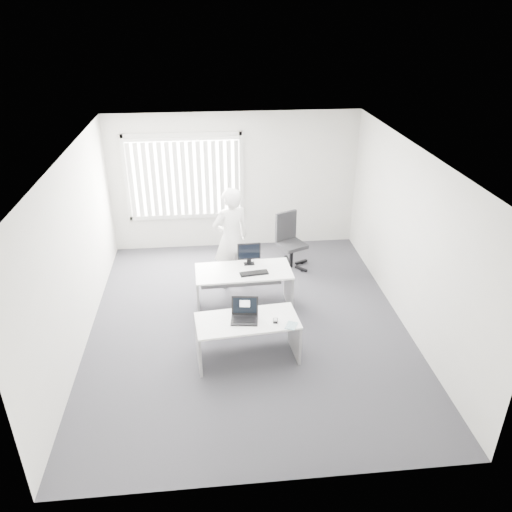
{
  "coord_description": "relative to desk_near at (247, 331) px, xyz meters",
  "views": [
    {
      "loc": [
        -0.55,
        -6.67,
        4.64
      ],
      "look_at": [
        0.15,
        0.15,
        1.15
      ],
      "focal_mm": 35.0,
      "sensor_mm": 36.0,
      "label": 1
    }
  ],
  "objects": [
    {
      "name": "laptop",
      "position": [
        -0.04,
        -0.02,
        0.33
      ],
      "size": [
        0.42,
        0.38,
        0.29
      ],
      "primitive_type": null,
      "rotation": [
        0.0,
        0.0,
        -0.13
      ],
      "color": "black",
      "rests_on": "desk_near"
    },
    {
      "name": "wall_front",
      "position": [
        0.08,
        -2.15,
        0.93
      ],
      "size": [
        5.0,
        0.02,
        2.8
      ],
      "primitive_type": "cube",
      "color": "silver",
      "rests_on": "ground"
    },
    {
      "name": "desk_near",
      "position": [
        0.0,
        0.0,
        0.0
      ],
      "size": [
        1.5,
        0.81,
        0.66
      ],
      "rotation": [
        0.0,
        0.0,
        0.09
      ],
      "color": "white",
      "rests_on": "ground"
    },
    {
      "name": "blinds",
      "position": [
        -0.92,
        3.75,
        1.05
      ],
      "size": [
        2.2,
        0.1,
        1.5
      ],
      "primitive_type": null,
      "color": "silver",
      "rests_on": "wall_back"
    },
    {
      "name": "booklet",
      "position": [
        0.59,
        -0.2,
        0.19
      ],
      "size": [
        0.21,
        0.24,
        0.01
      ],
      "primitive_type": "cube",
      "rotation": [
        0.0,
        0.0,
        -0.43
      ],
      "color": "white",
      "rests_on": "desk_near"
    },
    {
      "name": "ceiling",
      "position": [
        0.08,
        0.85,
        2.33
      ],
      "size": [
        5.0,
        6.0,
        0.02
      ],
      "primitive_type": "cube",
      "color": "silver",
      "rests_on": "wall_back"
    },
    {
      "name": "wall_left",
      "position": [
        -2.42,
        0.85,
        0.93
      ],
      "size": [
        0.02,
        6.0,
        2.8
      ],
      "primitive_type": "cube",
      "color": "silver",
      "rests_on": "ground"
    },
    {
      "name": "monitor",
      "position": [
        0.17,
        1.56,
        0.44
      ],
      "size": [
        0.39,
        0.13,
        0.38
      ],
      "primitive_type": null,
      "rotation": [
        0.0,
        0.0,
        0.04
      ],
      "color": "black",
      "rests_on": "desk_far"
    },
    {
      "name": "person",
      "position": [
        -0.1,
        2.13,
        0.46
      ],
      "size": [
        0.8,
        0.67,
        1.88
      ],
      "primitive_type": "imported",
      "rotation": [
        0.0,
        0.0,
        3.51
      ],
      "color": "white",
      "rests_on": "ground"
    },
    {
      "name": "keyboard",
      "position": [
        0.22,
        1.22,
        0.25
      ],
      "size": [
        0.48,
        0.21,
        0.02
      ],
      "primitive_type": "cube",
      "rotation": [
        0.0,
        0.0,
        0.14
      ],
      "color": "black",
      "rests_on": "desk_far"
    },
    {
      "name": "mouse",
      "position": [
        0.39,
        -0.08,
        0.21
      ],
      "size": [
        0.08,
        0.12,
        0.04
      ],
      "primitive_type": null,
      "rotation": [
        0.0,
        0.0,
        -0.17
      ],
      "color": "#BBBBBE",
      "rests_on": "paper_sheet"
    },
    {
      "name": "wall_right",
      "position": [
        2.58,
        0.85,
        0.93
      ],
      "size": [
        0.02,
        6.0,
        2.8
      ],
      "primitive_type": "cube",
      "color": "silver",
      "rests_on": "ground"
    },
    {
      "name": "window",
      "position": [
        -0.92,
        3.81,
        1.08
      ],
      "size": [
        2.32,
        0.06,
        1.76
      ],
      "primitive_type": "cube",
      "color": "beige",
      "rests_on": "wall_back"
    },
    {
      "name": "office_chair",
      "position": [
        1.07,
        2.76,
        -0.14
      ],
      "size": [
        0.82,
        0.82,
        1.09
      ],
      "rotation": [
        0.0,
        0.0,
        0.44
      ],
      "color": "black",
      "rests_on": "ground"
    },
    {
      "name": "ground",
      "position": [
        0.08,
        0.85,
        -0.47
      ],
      "size": [
        6.0,
        6.0,
        0.0
      ],
      "primitive_type": "plane",
      "color": "#403F45",
      "rests_on": "ground"
    },
    {
      "name": "paper_sheet",
      "position": [
        0.41,
        -0.05,
        0.18
      ],
      "size": [
        0.38,
        0.34,
        0.0
      ],
      "primitive_type": "cube",
      "rotation": [
        0.0,
        0.0,
        0.5
      ],
      "color": "white",
      "rests_on": "desk_near"
    },
    {
      "name": "desk_far",
      "position": [
        0.06,
        1.35,
        0.04
      ],
      "size": [
        1.59,
        0.79,
        0.72
      ],
      "rotation": [
        0.0,
        0.0,
        0.03
      ],
      "color": "white",
      "rests_on": "ground"
    },
    {
      "name": "wall_back",
      "position": [
        0.08,
        3.85,
        0.93
      ],
      "size": [
        5.0,
        0.02,
        2.8
      ],
      "primitive_type": "cube",
      "color": "silver",
      "rests_on": "ground"
    }
  ]
}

